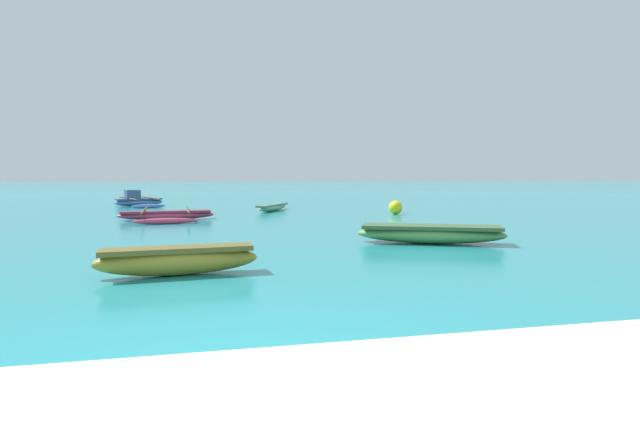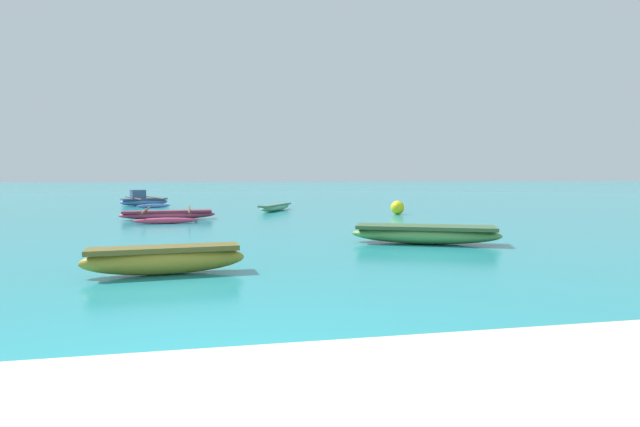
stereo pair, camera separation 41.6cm
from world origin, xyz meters
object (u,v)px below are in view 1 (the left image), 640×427
moored_boat_2 (431,233)px  moored_boat_3 (178,259)px  moored_boat_1 (166,215)px  mooring_buoy_0 (396,207)px  moored_boat_0 (273,207)px  moored_boat_4 (138,201)px

moored_boat_2 → moored_boat_3: (-5.48, -2.54, 0.01)m
moored_boat_1 → mooring_buoy_0: bearing=0.6°
mooring_buoy_0 → moored_boat_1: bearing=-176.1°
moored_boat_1 → moored_boat_2: (6.46, -7.72, 0.06)m
moored_boat_0 → moored_boat_1: bearing=159.2°
moored_boat_4 → moored_boat_0: bearing=-58.6°
moored_boat_4 → moored_boat_1: bearing=-96.9°
moored_boat_3 → moored_boat_2: bearing=19.1°
moored_boat_0 → moored_boat_2: (2.23, -11.33, 0.06)m
moored_boat_2 → moored_boat_3: bearing=-132.3°
moored_boat_1 → moored_boat_2: 10.07m
moored_boat_4 → mooring_buoy_0: size_ratio=7.90×
moored_boat_2 → moored_boat_4: size_ratio=0.79×
moored_boat_1 → moored_boat_3: moored_boat_3 is taller
moored_boat_1 → moored_boat_4: bearing=100.4°
moored_boat_0 → moored_boat_4: (-6.30, 4.92, 0.11)m
moored_boat_0 → moored_boat_2: 11.54m
moored_boat_2 → mooring_buoy_0: mooring_buoy_0 is taller
moored_boat_1 → moored_boat_4: (-2.07, 8.52, 0.10)m
moored_boat_0 → moored_boat_2: size_ratio=0.83×
moored_boat_3 → moored_boat_4: bearing=93.5°
moored_boat_1 → mooring_buoy_0: mooring_buoy_0 is taller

